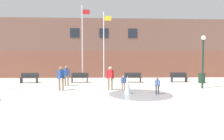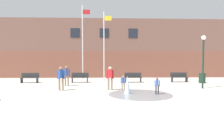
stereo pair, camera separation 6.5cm
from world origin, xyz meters
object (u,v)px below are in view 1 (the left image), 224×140
at_px(flagpole_left, 83,41).
at_px(trash_can, 202,78).
at_px(park_bench_left_of_flagpoles, 80,77).
at_px(park_bench_far_right, 179,77).
at_px(adult_watching, 61,77).
at_px(flagpole_right, 104,44).
at_px(adult_in_red, 110,76).
at_px(child_with_pink_shirt, 123,82).
at_px(park_bench_far_left, 29,78).
at_px(park_bench_near_trashcan, 133,77).
at_px(lamp_post_right_lane, 203,54).
at_px(teen_by_trashcan, 67,74).
at_px(child_running, 157,85).

xyz_separation_m(flagpole_left, trash_can, (11.01, -2.04, -3.53)).
bearing_deg(park_bench_left_of_flagpoles, park_bench_far_right, 0.05).
relative_size(adult_watching, flagpole_right, 0.23).
bearing_deg(park_bench_left_of_flagpoles, adult_in_red, -59.43).
distance_m(park_bench_far_right, child_with_pink_shirt, 7.55).
distance_m(park_bench_far_left, flagpole_right, 7.66).
height_order(park_bench_near_trashcan, lamp_post_right_lane, lamp_post_right_lane).
bearing_deg(child_with_pink_shirt, adult_watching, 78.31).
bearing_deg(teen_by_trashcan, lamp_post_right_lane, 59.00).
bearing_deg(teen_by_trashcan, flagpole_left, 145.18).
bearing_deg(park_bench_near_trashcan, park_bench_far_left, -179.76).
bearing_deg(child_with_pink_shirt, child_running, -139.84).
distance_m(child_with_pink_shirt, lamp_post_right_lane, 6.17).
height_order(child_running, adult_watching, adult_watching).
bearing_deg(teen_by_trashcan, adult_in_red, 35.87).
relative_size(park_bench_far_left, child_running, 1.62).
bearing_deg(child_running, flagpole_right, 45.80).
bearing_deg(park_bench_far_left, adult_in_red, -31.45).
bearing_deg(lamp_post_right_lane, child_running, -150.64).
bearing_deg(park_bench_left_of_flagpoles, child_with_pink_shirt, -53.24).
distance_m(park_bench_left_of_flagpoles, park_bench_near_trashcan, 4.99).
bearing_deg(trash_can, lamp_post_right_lane, -118.80).
relative_size(lamp_post_right_lane, trash_can, 4.21).
height_order(park_bench_far_left, adult_watching, adult_watching).
relative_size(park_bench_far_left, lamp_post_right_lane, 0.42).
bearing_deg(flagpole_left, teen_by_trashcan, -103.03).
height_order(teen_by_trashcan, lamp_post_right_lane, lamp_post_right_lane).
distance_m(park_bench_near_trashcan, flagpole_left, 6.11).
distance_m(child_running, flagpole_left, 9.76).
bearing_deg(park_bench_near_trashcan, park_bench_far_right, 1.36).
distance_m(park_bench_left_of_flagpoles, child_with_pink_shirt, 5.98).
relative_size(adult_watching, lamp_post_right_lane, 0.42).
relative_size(park_bench_far_left, park_bench_left_of_flagpoles, 1.00).
xyz_separation_m(child_running, lamp_post_right_lane, (3.98, 2.24, 1.91)).
distance_m(park_bench_near_trashcan, child_running, 6.22).
distance_m(child_with_pink_shirt, flagpole_right, 6.84).
distance_m(park_bench_near_trashcan, park_bench_far_right, 4.42).
xyz_separation_m(park_bench_far_left, flagpole_left, (4.71, 1.30, 3.50)).
distance_m(teen_by_trashcan, flagpole_left, 4.79).
bearing_deg(park_bench_far_right, park_bench_far_left, -179.40).
relative_size(child_running, lamp_post_right_lane, 0.26).
height_order(adult_watching, teen_by_trashcan, same).
bearing_deg(flagpole_left, child_running, -54.77).
relative_size(park_bench_near_trashcan, adult_watching, 1.01).
height_order(park_bench_far_left, adult_in_red, adult_in_red).
distance_m(adult_in_red, child_with_pink_shirt, 0.96).
relative_size(park_bench_near_trashcan, child_with_pink_shirt, 1.62).
bearing_deg(adult_watching, child_with_pink_shirt, 121.89).
bearing_deg(adult_in_red, park_bench_near_trashcan, 89.13).
height_order(teen_by_trashcan, flagpole_right, flagpole_right).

